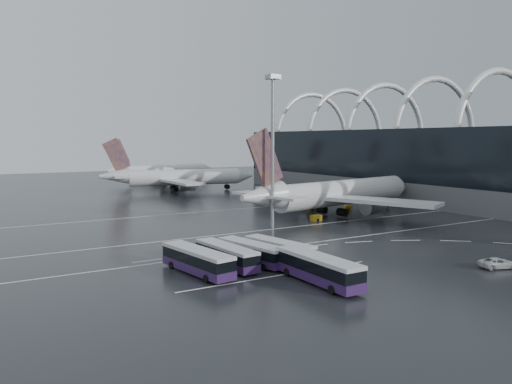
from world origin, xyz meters
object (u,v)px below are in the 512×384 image
airliner_main (335,194)px  gse_cart_belly_c (316,218)px  gse_cart_belly_e (311,206)px  bus_row_near_b (226,255)px  bus_row_near_a (197,260)px  bus_row_near_c (252,252)px  floodlight_mast (273,132)px  gse_cart_belly_d (364,209)px  airliner_gate_c (162,171)px  bus_row_far_c (318,268)px  bus_row_near_d (279,250)px  gse_cart_belly_a (347,208)px  airliner_gate_b (177,178)px  gse_cart_belly_b (348,205)px  van_curve_a (498,263)px

airliner_main → gse_cart_belly_c: bearing=-165.0°
airliner_main → gse_cart_belly_e: (1.86, 11.20, -4.29)m
airliner_main → bus_row_near_b: airliner_main is taller
bus_row_near_a → gse_cart_belly_c: size_ratio=5.82×
bus_row_near_c → gse_cart_belly_e: bus_row_near_c is taller
floodlight_mast → gse_cart_belly_d: floodlight_mast is taller
airliner_gate_c → gse_cart_belly_d: (13.01, -103.14, -3.80)m
floodlight_mast → bus_row_far_c: bearing=-114.6°
bus_row_near_d → gse_cart_belly_d: bus_row_near_d is taller
bus_row_near_a → gse_cart_belly_c: (38.85, 25.56, -1.14)m
bus_row_near_d → gse_cart_belly_a: 55.32m
airliner_gate_b → gse_cart_belly_b: (22.20, -59.75, -3.94)m
bus_row_near_c → floodlight_mast: (17.90, 22.60, 16.86)m
bus_row_near_b → bus_row_near_c: bus_row_near_b is taller
van_curve_a → gse_cart_belly_b: 60.85m
airliner_gate_b → bus_row_near_b: (-31.88, -96.76, -2.82)m
airliner_main → airliner_gate_c: size_ratio=1.17×
airliner_gate_c → bus_row_near_d: bearing=-114.4°
bus_row_near_a → gse_cart_belly_d: size_ratio=6.36×
bus_row_near_a → gse_cart_belly_e: bus_row_near_a is taller
bus_row_far_c → van_curve_a: 25.93m
gse_cart_belly_c → bus_row_near_a: bearing=-146.7°
bus_row_near_a → van_curve_a: (35.63, -18.12, -1.05)m
bus_row_near_c → gse_cart_belly_e: (40.68, 39.99, -1.05)m
bus_row_near_c → gse_cart_belly_e: 57.05m
gse_cart_belly_c → bus_row_near_c: bearing=-140.8°
airliner_gate_c → floodlight_mast: size_ratio=1.66×
bus_row_near_b → gse_cart_belly_b: size_ratio=6.52×
bus_row_near_d → gse_cart_belly_c: size_ratio=5.39×
airliner_gate_c → gse_cart_belly_a: 100.41m
bus_row_far_c → gse_cart_belly_a: (44.96, 45.99, -1.30)m
bus_row_near_c → gse_cart_belly_b: bearing=-64.0°
bus_row_near_a → bus_row_near_c: (8.65, 0.94, -0.14)m
airliner_gate_b → floodlight_mast: bearing=-86.3°
bus_row_near_a → bus_row_far_c: size_ratio=0.98×
airliner_gate_c → bus_row_near_c: bearing=-116.1°
airliner_gate_b → van_curve_a: 116.07m
gse_cart_belly_e → bus_row_near_d: bearing=-132.0°
bus_row_near_d → gse_cart_belly_a: size_ratio=6.25×
airliner_main → bus_row_near_c: airliner_main is taller
bus_row_near_d → floodlight_mast: 32.12m
bus_row_near_b → floodlight_mast: bearing=-49.3°
floodlight_mast → gse_cart_belly_a: bearing=21.1°
van_curve_a → gse_cart_belly_b: bearing=-3.6°
van_curve_a → floodlight_mast: floodlight_mast is taller
airliner_gate_b → bus_row_near_d: airliner_gate_b is taller
gse_cart_belly_a → gse_cart_belly_d: gse_cart_belly_d is taller
airliner_gate_c → floodlight_mast: (-18.27, -110.97, 14.12)m
airliner_main → bus_row_near_c: size_ratio=4.65×
airliner_gate_b → airliner_gate_c: (8.19, 36.63, -0.09)m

